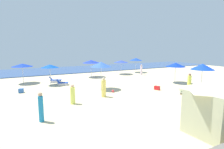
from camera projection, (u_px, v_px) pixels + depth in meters
The scene contains 23 objects.
ground_plane at pixel (179, 107), 12.77m from camera, with size 60.00×60.00×0.00m, color beige.
ocean at pixel (79, 69), 34.49m from camera, with size 60.00×10.62×0.12m, color #305191.
cabana_0 at pixel (211, 108), 8.52m from camera, with size 2.14×2.32×2.62m.
umbrella_0 at pixel (101, 64), 17.83m from camera, with size 2.11×2.11×2.81m.
umbrella_1 at pixel (22, 65), 20.89m from camera, with size 2.41×2.41×2.35m.
umbrella_2 at pixel (136, 59), 30.19m from camera, with size 2.20×2.20×2.44m.
umbrella_3 at pixel (202, 67), 15.94m from camera, with size 2.06×2.06×2.79m.
lounge_chair_3_0 at pixel (199, 95), 15.11m from camera, with size 1.56×1.06×0.67m.
lounge_chair_3_1 at pixel (186, 92), 16.06m from camera, with size 1.50×0.76×0.64m.
umbrella_4 at pixel (121, 62), 28.16m from camera, with size 2.32×2.32×2.20m.
umbrella_5 at pixel (50, 66), 20.01m from camera, with size 1.98×1.98×2.33m.
lounge_chair_5_0 at pixel (62, 83), 20.07m from camera, with size 1.43×1.01×0.67m.
lounge_chair_5_1 at pixel (55, 80), 21.74m from camera, with size 1.52×1.01×0.73m.
umbrella_6 at pixel (176, 65), 21.16m from camera, with size 2.28×2.28×2.43m.
umbrella_7 at pixel (91, 62), 25.38m from camera, with size 2.49×2.49×2.45m.
beachgoer_0 at pixel (73, 95), 13.34m from camera, with size 0.47×0.47×1.52m.
beachgoer_1 at pixel (104, 88), 15.26m from camera, with size 0.47×0.47×1.69m.
beachgoer_2 at pixel (141, 70), 27.58m from camera, with size 0.47×0.47×1.63m.
beachgoer_3 at pixel (41, 108), 10.09m from camera, with size 0.36×0.36×1.74m.
beachgoer_4 at pixel (189, 82), 18.17m from camera, with size 0.42×0.42×1.62m.
cooler_box_0 at pixel (21, 91), 16.69m from camera, with size 0.44×0.39×0.39m, color #2F60AB.
cooler_box_1 at pixel (157, 88), 17.85m from camera, with size 0.53×0.32×0.38m, color red.
beach_ball_2 at pixel (113, 91), 16.86m from camera, with size 0.25×0.25×0.25m, color #E0393E.
Camera 1 is at (-9.92, -8.71, 4.23)m, focal length 28.38 mm.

